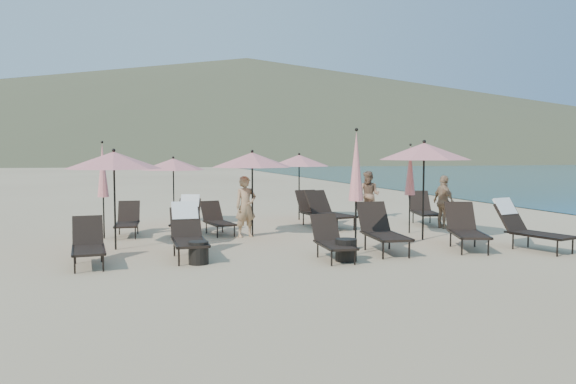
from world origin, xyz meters
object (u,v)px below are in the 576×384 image
object	(u,v)px
umbrella_open_4	(299,161)
umbrella_closed_0	(356,167)
lounger_0	(88,244)
lounger_4	(466,228)
lounger_8	(217,219)
lounger_2	(332,239)
umbrella_closed_1	(410,171)
lounger_9	(329,211)
umbrella_open_2	(424,151)
lounger_10	(316,210)
umbrella_open_0	(114,160)
side_table_0	(199,253)
lounger_5	(527,226)
umbrella_open_1	(252,160)
umbrella_open_3	(173,164)
lounger_6	(128,220)
beachgoer_b	(369,195)
lounger_7	(187,216)
lounger_11	(424,209)
side_table_1	(346,250)
lounger_3	(382,230)
lounger_1	(188,232)
beachgoer_a	(246,207)
beachgoer_c	(444,202)
umbrella_closed_2	(103,171)

from	to	relation	value
umbrella_open_4	umbrella_closed_0	xyz separation A→B (m)	(-0.67, -6.29, -0.05)
lounger_0	lounger_4	bearing A→B (deg)	-6.99
lounger_4	lounger_8	distance (m)	6.33
lounger_2	umbrella_closed_1	distance (m)	4.56
lounger_9	umbrella_open_2	size ratio (longest dim) A/B	0.77
lounger_4	lounger_10	world-z (taller)	lounger_10
lounger_9	umbrella_open_0	distance (m)	6.42
side_table_0	lounger_5	bearing A→B (deg)	-2.48
umbrella_open_1	umbrella_open_3	bearing A→B (deg)	119.91
lounger_6	lounger_8	xyz separation A→B (m)	(2.29, -0.34, -0.01)
lounger_2	beachgoer_b	size ratio (longest dim) A/B	0.98
lounger_7	umbrella_closed_0	size ratio (longest dim) A/B	0.64
lounger_2	lounger_11	bearing A→B (deg)	46.47
lounger_4	lounger_5	xyz separation A→B (m)	(1.30, -0.41, 0.06)
lounger_0	umbrella_open_0	distance (m)	2.35
umbrella_closed_1	side_table_1	distance (m)	4.67
lounger_0	lounger_9	world-z (taller)	lounger_9
lounger_9	umbrella_open_0	bearing A→B (deg)	-173.15
lounger_3	side_table_1	size ratio (longest dim) A/B	4.14
lounger_7	lounger_2	bearing A→B (deg)	-45.32
lounger_9	umbrella_open_4	size ratio (longest dim) A/B	0.89
umbrella_open_2	umbrella_open_4	xyz separation A→B (m)	(-1.75, 4.82, -0.28)
lounger_1	lounger_4	bearing A→B (deg)	-6.82
lounger_4	lounger_1	bearing A→B (deg)	-166.87
umbrella_closed_1	umbrella_open_4	bearing A→B (deg)	117.84
lounger_6	side_table_0	xyz separation A→B (m)	(1.33, -4.29, -0.18)
umbrella_closed_0	beachgoer_b	distance (m)	6.85
beachgoer_a	umbrella_open_2	bearing A→B (deg)	-32.37
lounger_11	beachgoer_c	bearing A→B (deg)	-73.88
umbrella_open_1	lounger_9	bearing A→B (deg)	24.41
umbrella_open_4	umbrella_closed_0	size ratio (longest dim) A/B	0.81
lounger_3	umbrella_open_3	world-z (taller)	umbrella_open_3
lounger_3	umbrella_open_4	distance (m)	6.28
umbrella_open_2	umbrella_closed_2	xyz separation A→B (m)	(-7.65, 2.34, -0.48)
umbrella_open_1	side_table_1	bearing A→B (deg)	-73.41
lounger_7	beachgoer_b	world-z (taller)	beachgoer_b
lounger_2	lounger_11	size ratio (longest dim) A/B	0.85
umbrella_closed_0	lounger_11	bearing A→B (deg)	46.35
umbrella_open_2	umbrella_open_4	bearing A→B (deg)	109.95
lounger_6	umbrella_closed_0	xyz separation A→B (m)	(4.66, -4.18, 1.46)
umbrella_open_1	side_table_0	xyz separation A→B (m)	(-1.76, -3.20, -1.76)
lounger_1	beachgoer_a	size ratio (longest dim) A/B	1.13
lounger_8	lounger_11	size ratio (longest dim) A/B	0.86
lounger_0	lounger_11	bearing A→B (deg)	17.81
lounger_9	umbrella_closed_2	bearing A→B (deg)	170.28
umbrella_open_4	umbrella_closed_1	size ratio (longest dim) A/B	0.90
umbrella_open_3	umbrella_open_1	bearing A→B (deg)	-60.09
lounger_10	umbrella_open_3	world-z (taller)	umbrella_open_3
lounger_11	umbrella_closed_2	world-z (taller)	umbrella_closed_2
lounger_10	umbrella_open_2	distance (m)	4.06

